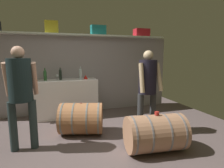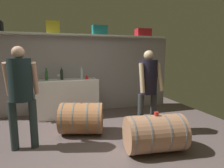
% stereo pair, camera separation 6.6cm
% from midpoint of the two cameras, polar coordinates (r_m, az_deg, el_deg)
% --- Properties ---
extents(ground_plane, '(6.53, 7.95, 0.02)m').
position_cam_midpoint_polar(ground_plane, '(3.64, -7.50, -16.36)').
color(ground_plane, '#5D4E4D').
extents(back_wall_panel, '(5.33, 0.10, 2.04)m').
position_cam_midpoint_polar(back_wall_panel, '(5.09, -11.34, 2.80)').
color(back_wall_panel, gray).
rests_on(back_wall_panel, ground).
extents(high_shelf_board, '(4.90, 0.40, 0.03)m').
position_cam_midpoint_polar(high_shelf_board, '(4.94, -11.50, 14.63)').
color(high_shelf_board, silver).
rests_on(high_shelf_board, back_wall_panel).
extents(toolcase_yellow, '(0.31, 0.27, 0.29)m').
position_cam_midpoint_polar(toolcase_yellow, '(4.93, -18.60, 16.28)').
color(toolcase_yellow, yellow).
rests_on(toolcase_yellow, high_shelf_board).
extents(toolcase_teal, '(0.40, 0.20, 0.25)m').
position_cam_midpoint_polar(toolcase_teal, '(5.06, -4.66, 16.25)').
color(toolcase_teal, '#1A7B7E').
rests_on(toolcase_teal, high_shelf_board).
extents(toolcase_red, '(0.42, 0.27, 0.21)m').
position_cam_midpoint_polar(toolcase_red, '(5.48, 8.77, 15.40)').
color(toolcase_red, red).
rests_on(toolcase_red, high_shelf_board).
extents(work_cabinet, '(1.49, 0.58, 0.94)m').
position_cam_midpoint_polar(work_cabinet, '(4.81, -14.16, -4.23)').
color(work_cabinet, white).
rests_on(work_cabinet, ground).
extents(wine_bottle_dark, '(0.07, 0.07, 0.30)m').
position_cam_midpoint_polar(wine_bottle_dark, '(4.72, -16.06, 2.95)').
color(wine_bottle_dark, black).
rests_on(wine_bottle_dark, work_cabinet).
extents(wine_bottle_green, '(0.07, 0.07, 0.30)m').
position_cam_midpoint_polar(wine_bottle_green, '(4.68, -20.39, 2.64)').
color(wine_bottle_green, '#2C5C2E').
rests_on(wine_bottle_green, work_cabinet).
extents(wine_bottle_clear, '(0.07, 0.07, 0.33)m').
position_cam_midpoint_polar(wine_bottle_clear, '(4.70, -10.13, 3.20)').
color(wine_bottle_clear, '#AFBEC1').
rests_on(wine_bottle_clear, work_cabinet).
extents(wine_glass, '(0.08, 0.08, 0.13)m').
position_cam_midpoint_polar(wine_glass, '(4.82, -17.00, 2.42)').
color(wine_glass, white).
rests_on(wine_glass, work_cabinet).
extents(red_funnel, '(0.11, 0.11, 0.10)m').
position_cam_midpoint_polar(red_funnel, '(4.74, -8.57, 2.17)').
color(red_funnel, red).
rests_on(red_funnel, work_cabinet).
extents(wine_barrel_near, '(0.99, 0.69, 0.61)m').
position_cam_midpoint_polar(wine_barrel_near, '(3.14, 12.58, -14.59)').
color(wine_barrel_near, '#A67656').
rests_on(wine_barrel_near, ground).
extents(wine_barrel_far, '(0.96, 0.82, 0.63)m').
position_cam_midpoint_polar(wine_barrel_far, '(3.73, -9.96, -10.46)').
color(wine_barrel_far, '#A76B42').
rests_on(wine_barrel_far, ground).
extents(tasting_cup, '(0.07, 0.07, 0.05)m').
position_cam_midpoint_polar(tasting_cup, '(3.03, 13.11, -8.84)').
color(tasting_cup, red).
rests_on(tasting_cup, wine_barrel_near).
extents(winemaker_pouring, '(0.49, 0.42, 1.68)m').
position_cam_midpoint_polar(winemaker_pouring, '(3.26, -26.99, -1.05)').
color(winemaker_pouring, '#263434').
rests_on(winemaker_pouring, ground).
extents(visitor_tasting, '(0.50, 0.38, 1.63)m').
position_cam_midpoint_polar(visitor_tasting, '(3.66, 10.48, 0.30)').
color(visitor_tasting, '#323436').
rests_on(visitor_tasting, ground).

